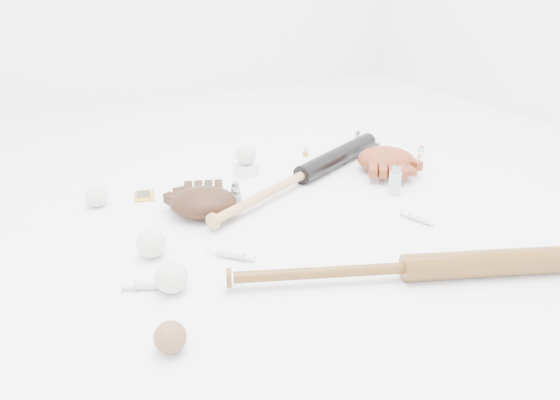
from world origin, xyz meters
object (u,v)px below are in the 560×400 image
glove_dark (203,202)px  pedestal (246,169)px  bat_wood (407,268)px  bat_dark (303,175)px

glove_dark → pedestal: bearing=64.3°
glove_dark → pedestal: (0.25, 0.23, -0.02)m
bat_wood → pedestal: bearing=116.2°
bat_wood → pedestal: 0.80m
bat_dark → pedestal: 0.22m
bat_dark → glove_dark: size_ratio=3.95×
bat_dark → glove_dark: bearing=165.1°
bat_dark → glove_dark: (-0.38, -0.06, 0.01)m
bat_dark → glove_dark: glove_dark is taller
bat_wood → pedestal: bat_wood is taller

